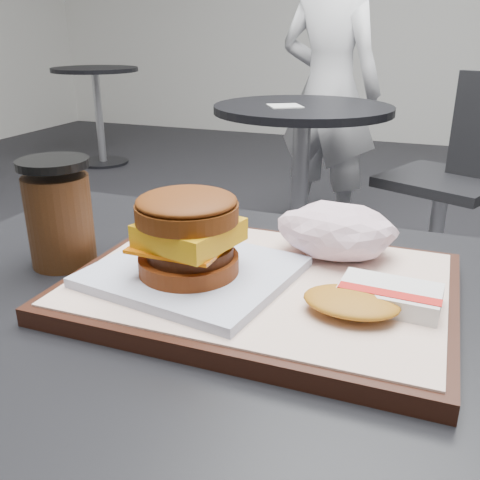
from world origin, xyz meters
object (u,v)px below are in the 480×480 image
Objects in this scene: serving_tray at (261,286)px; neighbor_table at (301,156)px; breakfast_sandwich at (190,243)px; crumpled_wrapper at (337,231)px; neighbor_chair at (464,171)px; patron at (329,91)px; customer_table at (229,459)px; hash_brown at (373,298)px; coffee_cup at (59,216)px.

neighbor_table is (-0.37, 1.61, -0.23)m from serving_tray.
breakfast_sandwich is 0.17m from crumpled_wrapper.
neighbor_chair is (0.19, 1.66, -0.31)m from crumpled_wrapper.
patron is at bearing 93.53° from neighbor_table.
hash_brown reaches higher than customer_table.
serving_tray is 2.32m from patron.
coffee_cup is at bearing 169.96° from customer_table.
patron is at bearing 102.85° from hash_brown.
customer_table is 1.69m from neighbor_table.
hash_brown is at bearing 116.45° from patron.
coffee_cup is 1.64m from neighbor_table.
neighbor_chair reaches higher than customer_table.
customer_table reaches higher than neighbor_table.
neighbor_table is at bearing 94.57° from coffee_cup.
crumpled_wrapper is (-0.06, 0.11, 0.02)m from hash_brown.
crumpled_wrapper is at bearing 55.87° from serving_tray.
breakfast_sandwich is at bearing -79.45° from neighbor_table.
crumpled_wrapper is 0.17× the size of neighbor_table.
patron reaches higher than neighbor_chair.
customer_table is at bearing -78.02° from neighbor_table.
crumpled_wrapper is at bearing 115.69° from patron.
hash_brown is 2.37m from patron.
neighbor_chair is at bearing 85.71° from hash_brown.
serving_tray is 1.79m from neighbor_chair.
serving_tray is at bearing 1.28° from coffee_cup.
serving_tray is 1.66m from neighbor_table.
neighbor_table is at bearing 100.55° from breakfast_sandwich.
patron reaches higher than neighbor_table.
crumpled_wrapper is 2.24m from patron.
serving_tray is at bearing -98.06° from neighbor_chair.
serving_tray reaches higher than neighbor_table.
coffee_cup is at bearing -178.72° from serving_tray.
hash_brown is at bearing 7.58° from customer_table.
hash_brown is at bearing -13.09° from serving_tray.
coffee_cup is (-0.30, -0.09, 0.01)m from crumpled_wrapper.
coffee_cup is (-0.24, -0.01, 0.05)m from serving_tray.
hash_brown is 0.93× the size of crumpled_wrapper.
coffee_cup is (-0.22, 0.04, 0.24)m from customer_table.
crumpled_wrapper is at bearing 17.02° from coffee_cup.
patron is (-0.17, 2.28, -0.10)m from coffee_cup.
neighbor_table is (-0.13, 1.61, -0.28)m from coffee_cup.
coffee_cup is 0.17× the size of neighbor_table.
neighbor_table is 0.70m from patron.
neighbor_table is at bearing -166.75° from neighbor_chair.
hash_brown is 0.13m from crumpled_wrapper.
patron is (-0.66, 0.53, 0.22)m from neighbor_chair.
hash_brown is (0.13, 0.02, 0.22)m from customer_table.
patron reaches higher than crumpled_wrapper.
neighbor_chair is (0.27, 1.80, -0.07)m from customer_table.
patron reaches higher than serving_tray.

